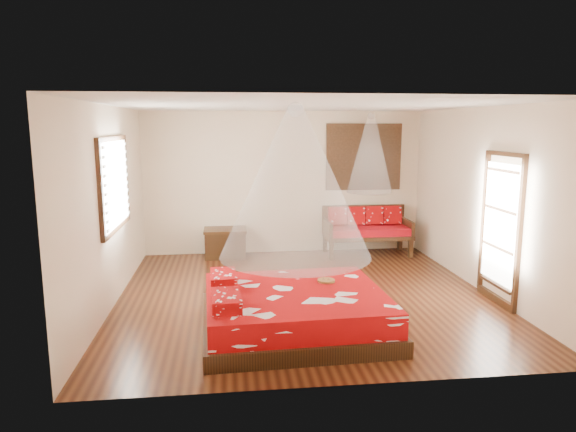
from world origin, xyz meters
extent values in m
cube|color=#32160B|center=(0.00, 0.00, -0.01)|extent=(5.50, 5.50, 0.02)
cube|color=white|center=(0.00, 0.00, 2.81)|extent=(5.50, 5.50, 0.02)
cube|color=beige|center=(-2.76, 0.00, 1.40)|extent=(0.02, 5.50, 2.80)
cube|color=beige|center=(2.76, 0.00, 1.40)|extent=(0.02, 5.50, 2.80)
cube|color=beige|center=(0.00, 2.76, 1.40)|extent=(5.50, 0.02, 2.80)
cube|color=beige|center=(0.00, -2.76, 1.40)|extent=(5.50, 0.02, 2.80)
cube|color=black|center=(-0.31, -1.31, 0.10)|extent=(2.35, 2.14, 0.20)
cube|color=#940406|center=(-0.31, -1.31, 0.35)|extent=(2.25, 2.04, 0.30)
cube|color=#940406|center=(-1.15, -1.78, 0.58)|extent=(0.35, 0.61, 0.15)
cube|color=#940406|center=(-1.19, -0.91, 0.58)|extent=(0.35, 0.61, 0.15)
cube|color=black|center=(0.82, 1.99, 0.21)|extent=(0.08, 0.08, 0.42)
cube|color=black|center=(2.38, 1.99, 0.21)|extent=(0.08, 0.08, 0.42)
cube|color=black|center=(0.82, 2.61, 0.21)|extent=(0.08, 0.08, 0.42)
cube|color=black|center=(2.38, 2.61, 0.21)|extent=(0.08, 0.08, 0.42)
cube|color=black|center=(1.60, 2.30, 0.38)|extent=(1.68, 0.75, 0.08)
cube|color=maroon|center=(1.60, 2.30, 0.49)|extent=(1.62, 0.69, 0.14)
cube|color=black|center=(1.60, 2.63, 0.67)|extent=(1.68, 0.06, 0.55)
cube|color=black|center=(0.80, 2.30, 0.54)|extent=(0.06, 0.75, 0.30)
cube|color=black|center=(2.40, 2.30, 0.54)|extent=(0.06, 0.75, 0.30)
cube|color=#940406|center=(1.04, 2.51, 0.74)|extent=(0.36, 0.19, 0.37)
cube|color=#940406|center=(1.41, 2.51, 0.74)|extent=(0.36, 0.19, 0.37)
cube|color=#940406|center=(1.79, 2.51, 0.74)|extent=(0.36, 0.19, 0.37)
cube|color=#940406|center=(2.16, 2.51, 0.74)|extent=(0.36, 0.19, 0.37)
cube|color=black|center=(-1.18, 2.45, 0.25)|extent=(0.77, 0.55, 0.51)
cube|color=black|center=(-1.18, 2.45, 0.53)|extent=(0.81, 0.59, 0.05)
cube|color=black|center=(1.60, 2.72, 1.90)|extent=(1.52, 0.06, 1.32)
cube|color=black|center=(1.60, 2.71, 1.90)|extent=(1.35, 0.04, 1.10)
cube|color=black|center=(-2.72, 0.20, 1.70)|extent=(0.08, 1.74, 1.34)
cube|color=silver|center=(-2.68, 0.20, 1.70)|extent=(0.04, 1.54, 1.10)
cube|color=black|center=(2.72, -0.60, 1.05)|extent=(0.08, 1.02, 2.16)
cube|color=white|center=(2.70, -0.60, 1.15)|extent=(0.03, 0.82, 1.70)
cylinder|color=brown|center=(0.14, -0.96, 0.52)|extent=(0.23, 0.23, 0.03)
cone|color=white|center=(-0.31, -1.31, 1.85)|extent=(1.84, 1.84, 1.80)
cone|color=white|center=(1.60, 2.25, 2.00)|extent=(0.87, 0.87, 1.50)
camera|label=1|loc=(-1.11, -7.32, 2.52)|focal=32.00mm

